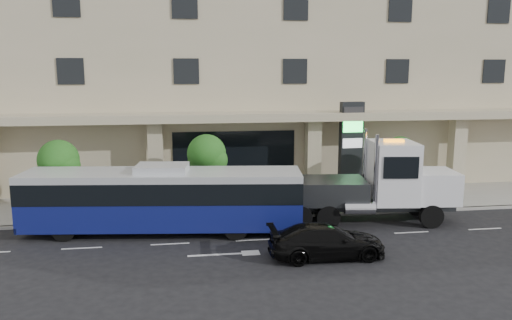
{
  "coord_description": "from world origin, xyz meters",
  "views": [
    {
      "loc": [
        -3.17,
        -24.22,
        8.01
      ],
      "look_at": [
        0.59,
        2.0,
        3.28
      ],
      "focal_mm": 35.0,
      "sensor_mm": 36.0,
      "label": 1
    }
  ],
  "objects_px": {
    "black_sedan": "(327,241)",
    "tow_truck": "(374,185)",
    "city_bus": "(163,198)",
    "signage_pylon": "(351,148)"
  },
  "relations": [
    {
      "from": "city_bus",
      "to": "tow_truck",
      "type": "height_order",
      "value": "tow_truck"
    },
    {
      "from": "city_bus",
      "to": "tow_truck",
      "type": "relative_size",
      "value": 1.29
    },
    {
      "from": "city_bus",
      "to": "signage_pylon",
      "type": "bearing_deg",
      "value": 33.14
    },
    {
      "from": "tow_truck",
      "to": "signage_pylon",
      "type": "distance_m",
      "value": 5.59
    },
    {
      "from": "tow_truck",
      "to": "signage_pylon",
      "type": "bearing_deg",
      "value": 91.42
    },
    {
      "from": "city_bus",
      "to": "black_sedan",
      "type": "distance_m",
      "value": 8.49
    },
    {
      "from": "black_sedan",
      "to": "tow_truck",
      "type": "bearing_deg",
      "value": -39.67
    },
    {
      "from": "city_bus",
      "to": "signage_pylon",
      "type": "distance_m",
      "value": 13.05
    },
    {
      "from": "tow_truck",
      "to": "black_sedan",
      "type": "bearing_deg",
      "value": -122.86
    },
    {
      "from": "city_bus",
      "to": "tow_truck",
      "type": "bearing_deg",
      "value": 8.41
    }
  ]
}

